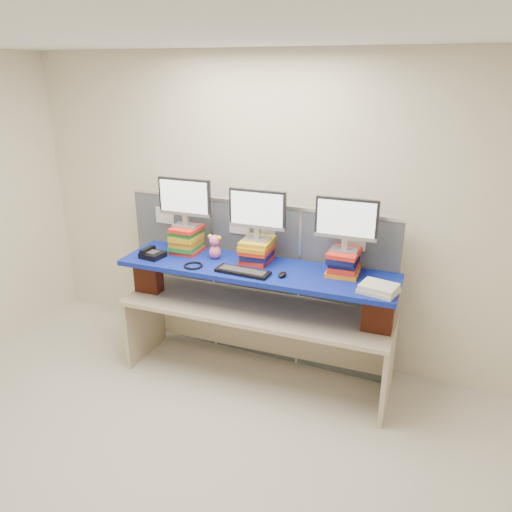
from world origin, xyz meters
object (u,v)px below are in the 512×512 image
at_px(monitor_left, 185,199).
at_px(keyboard, 243,272).
at_px(monitor_center, 257,212).
at_px(desk, 256,321).
at_px(blue_board, 256,270).
at_px(monitor_right, 346,221).
at_px(desk_phone, 152,254).

relative_size(monitor_left, keyboard, 1.09).
distance_m(monitor_center, keyboard, 0.51).
relative_size(desk, blue_board, 1.01).
distance_m(desk, monitor_right, 1.19).
bearing_deg(monitor_left, desk_phone, -134.77).
height_order(monitor_left, monitor_center, monitor_left).
xyz_separation_m(keyboard, desk_phone, (-0.88, 0.00, 0.02)).
relative_size(blue_board, monitor_right, 4.76).
height_order(keyboard, desk_phone, desk_phone).
height_order(monitor_left, keyboard, monitor_left).
bearing_deg(desk_phone, blue_board, 15.56).
bearing_deg(blue_board, desk_phone, -173.35).
xyz_separation_m(monitor_left, monitor_center, (0.67, 0.04, -0.04)).
height_order(monitor_center, desk_phone, monitor_center).
height_order(desk, monitor_left, monitor_left).
bearing_deg(monitor_left, desk, -9.47).
bearing_deg(monitor_right, desk_phone, -172.11).
xyz_separation_m(monitor_left, keyboard, (0.67, -0.24, -0.47)).
distance_m(desk, monitor_left, 1.23).
height_order(blue_board, desk_phone, desk_phone).
bearing_deg(keyboard, desk, 74.65).
relative_size(desk, keyboard, 5.23).
xyz_separation_m(blue_board, monitor_left, (-0.72, 0.08, 0.51)).
relative_size(monitor_left, monitor_center, 1.00).
xyz_separation_m(monitor_center, keyboard, (-0.01, -0.28, -0.43)).
xyz_separation_m(blue_board, keyboard, (-0.05, -0.16, 0.04)).
height_order(desk, monitor_right, monitor_right).
bearing_deg(blue_board, monitor_left, 170.53).
bearing_deg(monitor_right, keyboard, -160.09).
relative_size(blue_board, desk_phone, 11.51).
relative_size(desk, monitor_left, 4.81).
bearing_deg(monitor_left, keyboard, -22.85).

